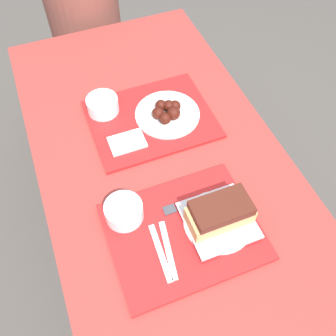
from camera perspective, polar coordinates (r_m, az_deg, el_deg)
The scene contains 14 objects.
ground_plane at distance 1.86m, azimuth -0.23°, elevation -13.66°, with size 12.00×12.00×0.00m, color #4C4742.
picnic_table at distance 1.27m, azimuth -0.32°, elevation -2.62°, with size 0.77×1.58×0.77m.
picnic_bench_far at distance 2.15m, azimuth -10.42°, elevation 14.62°, with size 0.73×0.28×0.44m.
tray_near at distance 1.06m, azimuth 2.39°, elevation -9.67°, with size 0.41×0.33×0.01m.
tray_far at distance 1.30m, azimuth -2.59°, elevation 7.47°, with size 0.41×0.33×0.01m.
bowl_coleslaw_near at distance 1.05m, azimuth -6.75°, elevation -6.50°, with size 0.11×0.11×0.05m.
brisket_sandwich_plate at distance 1.04m, azimuth 7.87°, elevation -7.17°, with size 0.20×0.20×0.10m.
plastic_fork_near at distance 1.02m, azimuth -1.16°, elevation -12.76°, with size 0.02×0.17×0.00m.
plastic_knife_near at distance 1.03m, azimuth 0.02°, elevation -12.35°, with size 0.04×0.17×0.00m.
condiment_packet at distance 1.08m, azimuth 0.23°, elevation -6.37°, with size 0.04×0.03×0.01m.
bowl_coleslaw_far at distance 1.32m, azimuth -9.95°, elevation 9.54°, with size 0.11×0.11×0.05m.
wings_plate_far at distance 1.29m, azimuth -0.10°, elevation 8.47°, with size 0.22×0.22×0.05m.
napkin_far at distance 1.23m, azimuth -6.24°, elevation 3.95°, with size 0.12×0.08×0.01m.
person_seated_across at distance 1.95m, azimuth -12.77°, elevation 22.22°, with size 0.34×0.34×0.66m.
Camera 1 is at (-0.24, -0.64, 1.73)m, focal length 40.00 mm.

